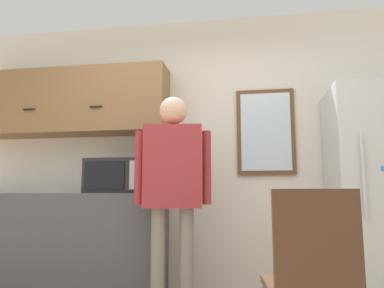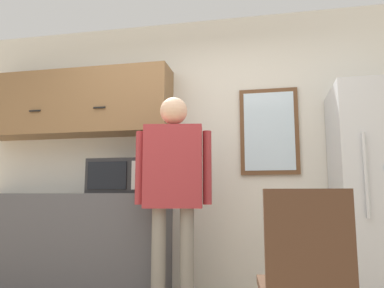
# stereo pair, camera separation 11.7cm
# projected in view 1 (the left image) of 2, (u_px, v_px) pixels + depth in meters

# --- Properties ---
(back_wall) EXTENTS (6.00, 0.06, 2.70)m
(back_wall) POSITION_uv_depth(u_px,v_px,m) (191.00, 150.00, 3.76)
(back_wall) COLOR silver
(back_wall) RESTS_ON ground_plane
(counter) EXTENTS (1.98, 0.61, 0.91)m
(counter) POSITION_uv_depth(u_px,v_px,m) (58.00, 243.00, 3.49)
(counter) COLOR #4C4C51
(counter) RESTS_ON ground_plane
(upper_cabinets) EXTENTS (1.98, 0.37, 0.66)m
(upper_cabinets) POSITION_uv_depth(u_px,v_px,m) (71.00, 103.00, 3.82)
(upper_cabinets) COLOR olive
(microwave) EXTENTS (0.52, 0.40, 0.31)m
(microwave) POSITION_uv_depth(u_px,v_px,m) (117.00, 176.00, 3.43)
(microwave) COLOR #232326
(microwave) RESTS_ON counter
(person) EXTENTS (0.60, 0.29, 1.68)m
(person) POSITION_uv_depth(u_px,v_px,m) (173.00, 178.00, 2.95)
(person) COLOR gray
(person) RESTS_ON ground_plane
(refrigerator) EXTENTS (0.69, 0.73, 1.78)m
(refrigerator) POSITION_uv_depth(u_px,v_px,m) (376.00, 195.00, 3.06)
(refrigerator) COLOR silver
(refrigerator) RESTS_ON ground_plane
(chair) EXTENTS (0.48, 0.48, 0.91)m
(chair) POSITION_uv_depth(u_px,v_px,m) (313.00, 274.00, 1.85)
(chair) COLOR #472D1E
(chair) RESTS_ON ground_plane
(window) EXTENTS (0.55, 0.05, 0.84)m
(window) POSITION_uv_depth(u_px,v_px,m) (266.00, 132.00, 3.62)
(window) COLOR brown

